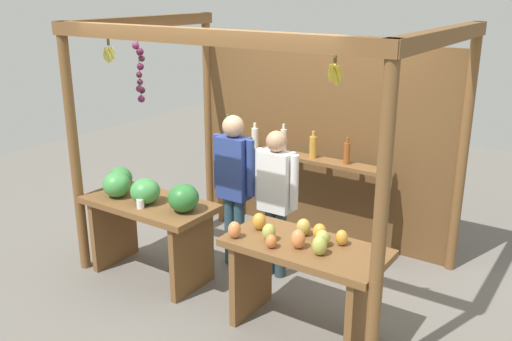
# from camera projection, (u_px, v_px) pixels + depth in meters

# --- Properties ---
(ground_plane) EXTENTS (12.00, 12.00, 0.00)m
(ground_plane) POSITION_uv_depth(u_px,v_px,m) (267.00, 267.00, 5.82)
(ground_plane) COLOR slate
(ground_plane) RESTS_ON ground
(market_stall) EXTENTS (3.26, 2.18, 2.47)m
(market_stall) POSITION_uv_depth(u_px,v_px,m) (294.00, 123.00, 5.76)
(market_stall) COLOR brown
(market_stall) RESTS_ON ground
(fruit_counter_left) EXTENTS (1.32, 0.64, 1.06)m
(fruit_counter_left) POSITION_uv_depth(u_px,v_px,m) (147.00, 209.00, 5.44)
(fruit_counter_left) COLOR brown
(fruit_counter_left) RESTS_ON ground
(fruit_counter_right) EXTENTS (1.32, 0.64, 0.96)m
(fruit_counter_right) POSITION_uv_depth(u_px,v_px,m) (303.00, 265.00, 4.56)
(fruit_counter_right) COLOR brown
(fruit_counter_right) RESTS_ON ground
(bottle_shelf_unit) EXTENTS (2.09, 0.22, 1.34)m
(bottle_shelf_unit) POSITION_uv_depth(u_px,v_px,m) (297.00, 173.00, 6.24)
(bottle_shelf_unit) COLOR brown
(bottle_shelf_unit) RESTS_ON ground
(vendor_man) EXTENTS (0.48, 0.21, 1.59)m
(vendor_man) POSITION_uv_depth(u_px,v_px,m) (234.00, 178.00, 5.59)
(vendor_man) COLOR #2A4856
(vendor_man) RESTS_ON ground
(vendor_woman) EXTENTS (0.48, 0.20, 1.49)m
(vendor_woman) POSITION_uv_depth(u_px,v_px,m) (276.00, 192.00, 5.40)
(vendor_woman) COLOR #2A3D40
(vendor_woman) RESTS_ON ground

